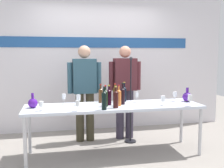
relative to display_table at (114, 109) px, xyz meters
name	(u,v)px	position (x,y,z in m)	size (l,w,h in m)	color
ground_plane	(114,154)	(0.00, 0.00, -0.71)	(10.00, 10.00, 0.00)	gray
back_wall	(98,55)	(0.00, 1.48, 0.80)	(5.32, 0.11, 3.00)	silver
display_table	(114,109)	(0.00, 0.00, 0.00)	(2.63, 0.71, 0.76)	silver
decanter_blue_left	(33,103)	(-1.17, 0.05, 0.13)	(0.14, 0.14, 0.21)	#4D1993
decanter_blue_right	(187,97)	(1.21, 0.05, 0.13)	(0.15, 0.15, 0.23)	#441986
presenter_left	(85,87)	(-0.36, 0.73, 0.24)	(0.58, 0.22, 1.66)	#383323
presenter_right	(125,86)	(0.36, 0.73, 0.24)	(0.58, 0.22, 1.66)	#332D3D
wine_bottle_0	(124,93)	(0.23, 0.28, 0.18)	(0.07, 0.07, 0.31)	black
wine_bottle_1	(123,95)	(0.14, 0.04, 0.19)	(0.07, 0.07, 0.33)	black
wine_bottle_2	(115,94)	(0.07, 0.25, 0.18)	(0.07, 0.07, 0.30)	#44310F
wine_bottle_3	(105,97)	(-0.14, -0.07, 0.19)	(0.07, 0.07, 0.31)	black
wine_bottle_4	(119,97)	(0.06, -0.05, 0.18)	(0.07, 0.07, 0.31)	orange
wine_bottle_5	(116,99)	(-0.02, -0.21, 0.19)	(0.07, 0.07, 0.31)	black
wine_bottle_6	(101,95)	(-0.16, 0.24, 0.18)	(0.07, 0.07, 0.30)	#513219
wine_bottle_7	(109,96)	(-0.07, 0.03, 0.18)	(0.07, 0.07, 0.30)	black
wine_bottle_8	(104,100)	(-0.20, -0.29, 0.19)	(0.07, 0.07, 0.32)	black
wine_glass_left_0	(78,98)	(-0.52, 0.09, 0.17)	(0.06, 0.06, 0.16)	white
wine_glass_left_1	(77,104)	(-0.57, -0.29, 0.15)	(0.06, 0.06, 0.14)	white
wine_glass_left_2	(64,97)	(-0.73, 0.24, 0.17)	(0.06, 0.06, 0.16)	white
wine_glass_left_3	(41,104)	(-1.04, -0.19, 0.15)	(0.06, 0.06, 0.13)	white
wine_glass_right_0	(190,98)	(1.07, -0.30, 0.17)	(0.06, 0.06, 0.17)	white
wine_glass_right_1	(137,95)	(0.40, 0.17, 0.17)	(0.06, 0.06, 0.17)	white
wine_glass_right_2	(163,99)	(0.71, -0.16, 0.15)	(0.07, 0.07, 0.14)	white
wine_glass_right_3	(175,94)	(1.03, 0.11, 0.17)	(0.06, 0.06, 0.16)	white
microphone_stand	(131,114)	(0.40, 0.50, -0.22)	(0.20, 0.20, 1.47)	black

